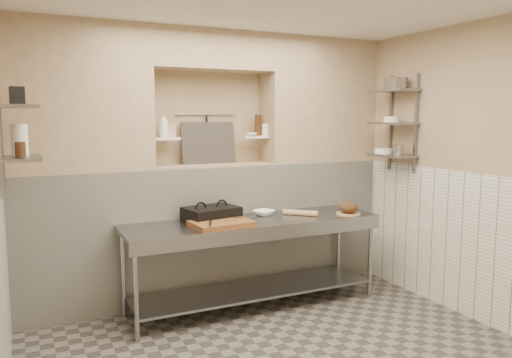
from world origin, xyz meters
TOP-DOWN VIEW (x-y plane):
  - wall_right at (2.05, 0.00)m, footprint 0.10×3.90m
  - wall_back at (0.00, 2.00)m, footprint 4.00×0.10m
  - backwall_lower at (0.00, 1.75)m, footprint 4.00×0.40m
  - alcove_sill at (0.00, 1.75)m, footprint 1.30×0.40m
  - backwall_pillar_left at (-1.33, 1.75)m, footprint 1.35×0.40m
  - backwall_pillar_right at (1.33, 1.75)m, footprint 1.35×0.40m
  - backwall_header at (0.00, 1.75)m, footprint 1.30×0.40m
  - wainscot_left at (-1.99, 0.00)m, footprint 0.02×3.90m
  - wainscot_right at (1.99, 0.00)m, footprint 0.02×3.90m
  - alcove_shelf_left at (-0.50, 1.75)m, footprint 0.28×0.16m
  - alcove_shelf_right at (0.50, 1.75)m, footprint 0.28×0.16m
  - utensil_rail at (0.00, 1.92)m, footprint 0.70×0.02m
  - hanging_steel at (0.00, 1.90)m, footprint 0.02×0.02m
  - splash_panel at (0.00, 1.85)m, footprint 0.60×0.08m
  - shelf_rail_left_a at (-1.98, 1.25)m, footprint 0.03×0.03m
  - wall_shelf_left_lower at (-1.84, 1.05)m, footprint 0.30×0.50m
  - wall_shelf_left_upper at (-1.84, 1.05)m, footprint 0.30×0.50m
  - shelf_rail_right_a at (1.98, 1.25)m, footprint 0.03×0.03m
  - shelf_rail_right_b at (1.98, 0.85)m, footprint 0.03×0.03m
  - wall_shelf_right_lower at (1.84, 1.05)m, footprint 0.30×0.50m
  - wall_shelf_right_mid at (1.84, 1.05)m, footprint 0.30×0.50m
  - wall_shelf_right_upper at (1.84, 1.05)m, footprint 0.30×0.50m
  - prep_table at (0.23, 1.18)m, footprint 2.60×0.70m
  - panini_press at (-0.17, 1.33)m, footprint 0.56×0.45m
  - cutting_board at (-0.17, 1.06)m, footprint 0.58×0.43m
  - knife_blade at (0.10, 1.13)m, footprint 0.23×0.03m
  - tongs at (-0.31, 0.97)m, footprint 0.12×0.25m
  - mixing_bowl at (0.43, 1.37)m, footprint 0.27×0.27m
  - rolling_pin at (0.77, 1.19)m, footprint 0.30×0.30m
  - bread_board at (1.25, 1.02)m, footprint 0.26×0.26m
  - bread_loaf at (1.25, 1.02)m, footprint 0.20×0.20m
  - bottle_soap at (-0.51, 1.76)m, footprint 0.12×0.12m
  - jar_alcove at (-0.43, 1.79)m, footprint 0.09×0.09m
  - bowl_alcove at (0.44, 1.70)m, footprint 0.12×0.12m
  - condiment_a at (0.57, 1.79)m, footprint 0.06×0.06m
  - condiment_b at (0.55, 1.78)m, footprint 0.06×0.06m
  - condiment_c at (0.64, 1.75)m, footprint 0.08×0.08m
  - jug_left at (-1.84, 1.19)m, footprint 0.13×0.13m
  - jar_left at (-1.84, 0.98)m, footprint 0.08×0.08m
  - box_left_upper at (-1.84, 1.11)m, footprint 0.12×0.12m
  - bowl_right at (1.84, 1.20)m, footprint 0.20×0.20m
  - canister_right at (1.84, 0.95)m, footprint 0.11×0.11m
  - bowl_right_mid at (1.84, 1.08)m, footprint 0.17×0.17m
  - basket_right at (1.84, 1.04)m, footprint 0.16×0.20m

SIDE VIEW (x-z plane):
  - prep_table at x=0.23m, z-range 0.19..1.09m
  - backwall_lower at x=0.00m, z-range 0.00..1.40m
  - wainscot_left at x=-1.99m, z-range 0.00..1.40m
  - wainscot_right at x=1.99m, z-range 0.00..1.40m
  - bread_board at x=1.25m, z-range 0.90..0.91m
  - cutting_board at x=-0.17m, z-range 0.90..0.95m
  - mixing_bowl at x=0.43m, z-range 0.90..0.95m
  - rolling_pin at x=0.77m, z-range 0.90..0.96m
  - knife_blade at x=0.10m, z-range 0.95..0.95m
  - tongs at x=-0.31m, z-range 0.95..0.97m
  - panini_press at x=-0.17m, z-range 0.90..1.04m
  - bread_loaf at x=1.25m, z-range 0.91..1.03m
  - wall_right at x=2.05m, z-range 0.00..2.80m
  - wall_back at x=0.00m, z-range 0.00..2.80m
  - alcove_sill at x=0.00m, z-range 1.40..1.42m
  - wall_shelf_right_lower at x=1.84m, z-range 1.49..1.51m
  - bowl_right at x=1.84m, z-range 1.51..1.57m
  - canister_right at x=1.84m, z-range 1.51..1.62m
  - wall_shelf_left_lower at x=-1.84m, z-range 1.59..1.61m
  - splash_panel at x=0.00m, z-range 1.42..1.86m
  - jar_left at x=-1.84m, z-range 1.61..1.73m
  - alcove_shelf_left at x=-0.50m, z-range 1.69..1.71m
  - alcove_shelf_right at x=0.50m, z-range 1.69..1.71m
  - bowl_alcove at x=0.44m, z-range 1.71..1.75m
  - jug_left at x=-1.84m, z-range 1.61..1.86m
  - jar_alcove at x=-0.43m, z-range 1.71..1.85m
  - condiment_c at x=0.64m, z-range 1.71..1.85m
  - hanging_steel at x=0.00m, z-range 1.63..1.93m
  - shelf_rail_left_a at x=-1.98m, z-range 1.33..2.27m
  - condiment_a at x=0.57m, z-range 1.71..1.94m
  - condiment_b at x=0.55m, z-range 1.71..1.95m
  - bottle_soap at x=-0.51m, z-range 1.71..1.96m
  - shelf_rail_right_a at x=1.98m, z-range 1.33..2.38m
  - shelf_rail_right_b at x=1.98m, z-range 1.33..2.38m
  - wall_shelf_right_mid at x=1.84m, z-range 1.84..1.86m
  - bowl_right_mid at x=1.84m, z-range 1.86..1.92m
  - utensil_rail at x=0.00m, z-range 1.94..1.96m
  - wall_shelf_left_upper at x=-1.84m, z-range 1.99..2.01m
  - box_left_upper at x=-1.84m, z-range 2.01..2.15m
  - backwall_pillar_left at x=-1.33m, z-range 1.40..2.80m
  - backwall_pillar_right at x=1.33m, z-range 1.40..2.80m
  - wall_shelf_right_upper at x=1.84m, z-range 2.19..2.21m
  - basket_right at x=1.84m, z-range 2.21..2.34m
  - backwall_header at x=0.00m, z-range 2.40..2.80m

